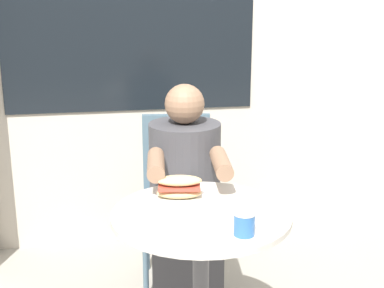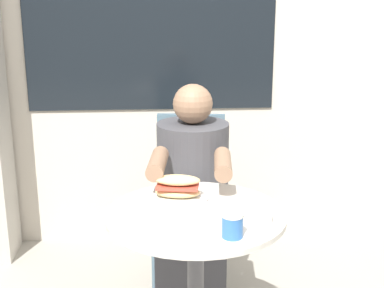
% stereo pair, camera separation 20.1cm
% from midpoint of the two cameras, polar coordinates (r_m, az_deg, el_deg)
% --- Properties ---
extents(storefront_wall, '(8.00, 0.09, 2.80)m').
position_cam_midpoint_polar(storefront_wall, '(3.10, -5.85, 14.50)').
color(storefront_wall, beige).
rests_on(storefront_wall, ground_plane).
extents(cafe_table, '(0.64, 0.64, 0.72)m').
position_cam_midpoint_polar(cafe_table, '(1.99, -2.01, -12.58)').
color(cafe_table, beige).
rests_on(cafe_table, ground_plane).
extents(diner_chair, '(0.42, 0.42, 0.87)m').
position_cam_midpoint_polar(diner_chair, '(2.76, -3.69, -4.29)').
color(diner_chair, slate).
rests_on(diner_chair, ground_plane).
extents(seated_diner, '(0.37, 0.59, 1.09)m').
position_cam_midpoint_polar(seated_diner, '(2.46, -3.07, -8.10)').
color(seated_diner, '#424247').
rests_on(seated_diner, ground_plane).
extents(sandwich_on_plate, '(0.23, 0.23, 0.09)m').
position_cam_midpoint_polar(sandwich_on_plate, '(2.01, -4.25, -4.97)').
color(sandwich_on_plate, white).
rests_on(sandwich_on_plate, cafe_table).
extents(drink_cup, '(0.07, 0.07, 0.08)m').
position_cam_midpoint_polar(drink_cup, '(1.72, 2.24, -8.49)').
color(drink_cup, '#336BB7').
rests_on(drink_cup, cafe_table).
extents(napkin_box, '(0.09, 0.09, 0.06)m').
position_cam_midpoint_polar(napkin_box, '(1.86, 4.51, -6.93)').
color(napkin_box, silver).
rests_on(napkin_box, cafe_table).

